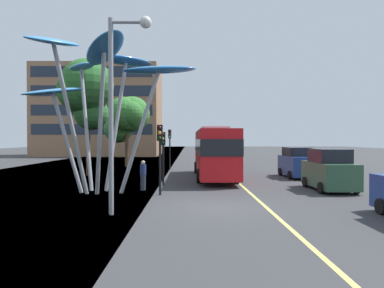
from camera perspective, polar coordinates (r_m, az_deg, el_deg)
name	(u,v)px	position (r m, az deg, el deg)	size (l,w,h in m)	color
ground	(199,208)	(14.30, 1.26, -10.73)	(120.00, 240.00, 0.10)	#38383A
red_bus	(214,150)	(24.71, 3.74, -1.06)	(2.78, 10.97, 3.68)	red
leaf_sculpture	(105,74)	(18.55, -14.41, 11.37)	(9.19, 9.01, 7.82)	#9EA0A5
traffic_light_kerb_near	(160,144)	(17.09, -5.40, -0.04)	(0.28, 0.42, 3.53)	black
traffic_light_kerb_far	(163,147)	(20.59, -4.87, -0.46)	(0.28, 0.42, 3.24)	black
traffic_light_island_mid	(163,145)	(26.99, -4.82, -0.14)	(0.28, 0.42, 3.26)	black
traffic_light_opposite	(170,141)	(31.68, -3.75, 0.58)	(0.28, 0.42, 3.72)	black
car_parked_mid	(329,171)	(20.25, 22.03, -4.20)	(2.03, 3.86, 2.28)	#2D5138
car_parked_far	(296,163)	(26.27, 17.11, -3.08)	(1.91, 4.10, 2.22)	navy
street_lamp	(121,88)	(13.01, -11.89, 9.18)	(1.60, 0.44, 7.36)	gray
tree_pavement_near	(85,92)	(27.07, -17.51, 8.29)	(4.10, 4.17, 8.84)	brown
tree_pavement_far	(127,117)	(35.46, -10.90, 4.45)	(4.94, 4.70, 7.22)	brown
pedestrian	(143,175)	(19.02, -8.20, -5.21)	(0.34, 0.34, 1.64)	#2D3342
backdrop_building	(101,112)	(61.85, -15.03, 5.22)	(20.51, 11.31, 15.23)	#936B4C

